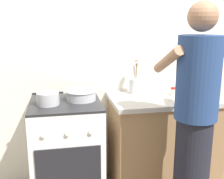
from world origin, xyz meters
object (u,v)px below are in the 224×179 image
Objects in this scene: stove_range at (67,151)px; oil_bottle at (187,86)px; person at (195,123)px; utensil_crock at (135,83)px; pot at (48,99)px; mixing_bowl at (81,95)px; spice_bottle at (173,92)px.

oil_bottle is at bearing -0.65° from stove_range.
utensil_crock is at bearing 106.67° from person.
pot is 1.17m from person.
oil_bottle is (0.96, -0.06, 0.05)m from mixing_bowl.
stove_range is 1.23m from oil_bottle.
mixing_bowl is at bearing -164.95° from utensil_crock.
utensil_crock is 4.08× the size of spice_bottle.
pot is at bearing -176.08° from spice_bottle.
utensil_crock is (0.80, 0.23, 0.05)m from pot.
person is (0.23, -0.77, -0.14)m from utensil_crock.
pot is 0.83m from utensil_crock.
pot is at bearing -162.50° from mixing_bowl.
utensil_crock is 1.37× the size of oil_bottle.
stove_range is 0.52m from pot.
utensil_crock is at bearing 156.07° from oil_bottle.
stove_range is at bearing -178.07° from spice_bottle.
spice_bottle is (1.13, 0.08, -0.01)m from pot.
mixing_bowl is (0.14, 0.04, 0.50)m from stove_range.
mixing_bowl is 0.97m from oil_bottle.
oil_bottle is at bearing -21.15° from spice_bottle.
oil_bottle reaches higher than spice_bottle.
spice_bottle is at bearing 158.85° from oil_bottle.
mixing_bowl is 0.83× the size of utensil_crock.
utensil_crock reaches higher than pot.
spice_bottle is 0.34× the size of oil_bottle.
person reaches higher than oil_bottle.
pot is at bearing -164.08° from utensil_crock.
spice_bottle reaches higher than stove_range.
utensil_crock is at bearing 155.09° from spice_bottle.
person is at bearing -33.37° from stove_range.
spice_bottle is (0.33, -0.15, -0.06)m from utensil_crock.
person is at bearing -73.33° from utensil_crock.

